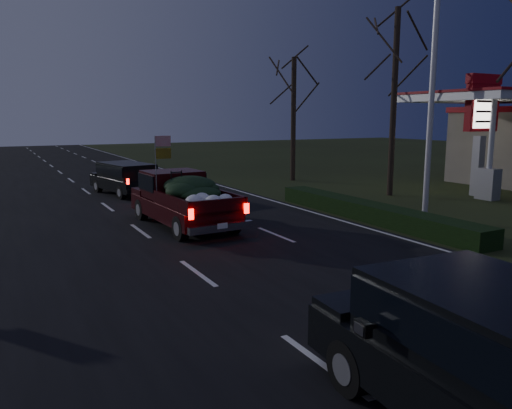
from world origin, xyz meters
name	(u,v)px	position (x,y,z in m)	size (l,w,h in m)	color
ground	(198,274)	(0.00, 0.00, 0.00)	(120.00, 120.00, 0.00)	black
road_asphalt	(198,273)	(0.00, 0.00, 0.01)	(14.00, 120.00, 0.02)	black
hedge_row	(369,211)	(7.80, 3.00, 0.30)	(1.00, 10.00, 0.60)	black
light_pole	(434,62)	(9.50, 2.00, 5.48)	(0.50, 0.90, 9.16)	silver
gas_price_pylon	(482,115)	(16.00, 4.99, 3.77)	(2.00, 0.41, 5.57)	gray
gas_canopy	(492,103)	(18.00, 6.00, 4.35)	(7.10, 6.10, 4.88)	silver
bare_tree_mid	(396,57)	(12.50, 7.00, 6.35)	(3.60, 3.60, 8.50)	black
bare_tree_far	(294,89)	(11.50, 14.00, 5.23)	(3.60, 3.60, 7.00)	black
pickup_truck	(183,196)	(1.52, 5.14, 1.02)	(2.25, 5.29, 2.73)	black
lead_suv	(126,175)	(1.53, 13.08, 0.93)	(2.54, 4.54, 1.23)	black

